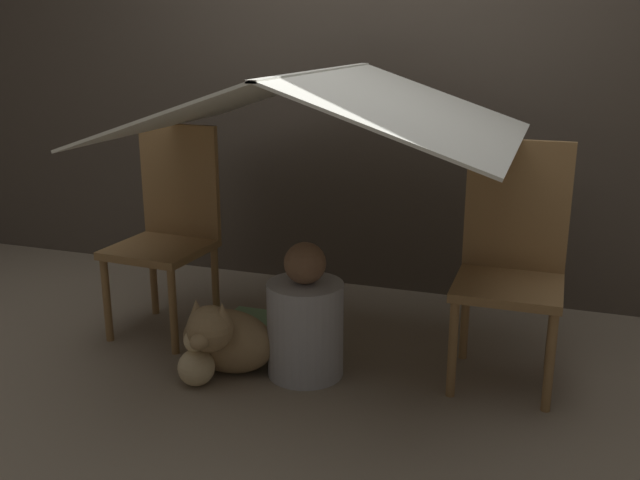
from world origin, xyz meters
The scene contains 9 objects.
ground_plane centered at (0.00, 0.00, 0.00)m, with size 8.80×8.80×0.00m, color gray.
wall_back centered at (0.00, 1.09, 1.25)m, with size 7.00×0.05×2.50m.
chair_left centered at (-0.79, 0.20, 0.52)m, with size 0.45×0.45×0.98m.
chair_right centered at (0.79, 0.20, 0.52)m, with size 0.42×0.42×0.98m.
sheet_canopy centered at (0.00, 0.12, 1.12)m, with size 1.59×1.35×0.28m.
person_front centered at (0.00, -0.07, 0.24)m, with size 0.32×0.32×0.58m.
dog centered at (-0.32, -0.19, 0.17)m, with size 0.41×0.41×0.38m.
floor_cushion centered at (-0.28, 0.14, 0.05)m, with size 0.42×0.34×0.10m.
plush_toy centered at (-0.39, -0.31, 0.10)m, with size 0.15×0.15×0.24m.
Camera 1 is at (0.95, -2.66, 1.40)m, focal length 40.00 mm.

